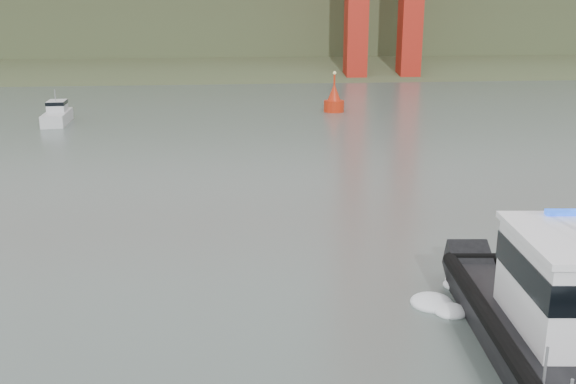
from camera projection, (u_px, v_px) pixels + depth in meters
name	position (u px, v px, depth m)	size (l,w,h in m)	color
ground	(293.00, 322.00, 20.65)	(400.00, 400.00, 0.00)	#46544E
headlands	(225.00, 24.00, 138.83)	(500.00, 105.36, 27.12)	#3A4929
motorboat	(57.00, 115.00, 57.34)	(2.19, 5.79, 3.13)	silver
nav_buoy	(334.00, 101.00, 63.86)	(2.03, 2.03, 4.24)	#B8250C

